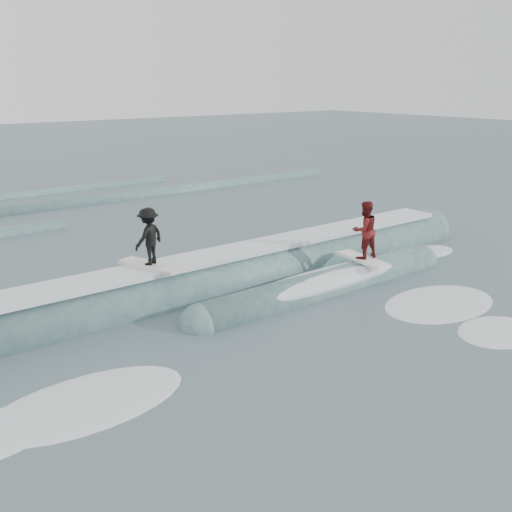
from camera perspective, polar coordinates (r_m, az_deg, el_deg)
ground at (r=15.44m, az=5.96°, el=-6.20°), size 160.00×160.00×0.00m
breaking_wave at (r=17.89m, az=-0.06°, el=-2.60°), size 21.15×3.79×2.02m
surfer_black at (r=16.03m, az=-10.66°, el=1.66°), size 1.20×2.07×1.70m
surfer_red at (r=18.18m, az=10.78°, el=2.32°), size 0.98×2.04×1.92m
whitewater at (r=14.91m, az=7.54°, el=-7.14°), size 18.38×7.16×0.10m
far_swells at (r=29.46m, az=-22.28°, el=3.92°), size 40.69×8.65×0.80m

